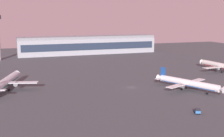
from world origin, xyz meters
TOP-DOWN VIEW (x-y plane):
  - ground_plane at (0.00, 0.00)m, footprint 416.00×416.00m
  - terminal_building at (14.23, 135.81)m, footprint 126.36×22.40m
  - airplane_terminal_side at (22.58, -13.82)m, footprint 26.58×33.67m
  - airplane_taxiway_distant at (69.35, 17.97)m, footprint 29.48×37.83m
  - airplane_far_stand at (-57.85, 14.80)m, footprint 30.20×38.43m
  - pushback_tug at (6.62, -44.31)m, footprint 2.84×3.53m

SIDE VIEW (x-z plane):
  - ground_plane at x=0.00m, z-range 0.00..0.00m
  - pushback_tug at x=6.62m, z-range 0.04..2.09m
  - airplane_terminal_side at x=22.58m, z-range -1.11..7.98m
  - airplane_taxiway_distant at x=69.35m, z-range -1.18..8.52m
  - airplane_far_stand at x=-57.85m, z-range -1.23..8.84m
  - terminal_building at x=14.23m, z-range -0.11..16.29m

